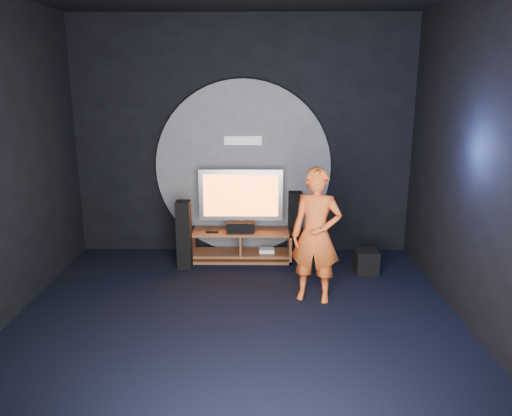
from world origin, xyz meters
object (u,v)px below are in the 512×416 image
Objects in this scene: tv at (241,197)px; tower_speaker_right at (295,223)px; player at (316,235)px; tower_speaker_left at (184,235)px; subwoofer at (367,262)px; media_console at (241,247)px.

tv is 1.25× the size of tower_speaker_right.
tower_speaker_left is at bearing 164.29° from player.
subwoofer is (1.74, -0.58, -0.77)m from tv.
player is at bearing -30.56° from tower_speaker_left.
tv reaches higher than subwoofer.
tv reaches higher than tower_speaker_right.
media_console is 1.52× the size of tower_speaker_left.
tv reaches higher than media_console.
subwoofer is 1.32m from player.
player is at bearing -85.04° from tower_speaker_right.
media_console is 4.43× the size of subwoofer.
media_console reaches higher than subwoofer.
tower_speaker_right reaches higher than media_console.
subwoofer is 0.21× the size of player.
media_console is 1.52× the size of tower_speaker_right.
tv is 1.99m from subwoofer.
tower_speaker_left is 1.00× the size of tower_speaker_right.
player is (1.72, -1.02, 0.32)m from tower_speaker_left.
tower_speaker_right is at bearing 140.56° from subwoofer.
subwoofer is (1.74, -0.51, -0.03)m from media_console.
media_console is 0.74m from tv.
media_console is 1.81m from subwoofer.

